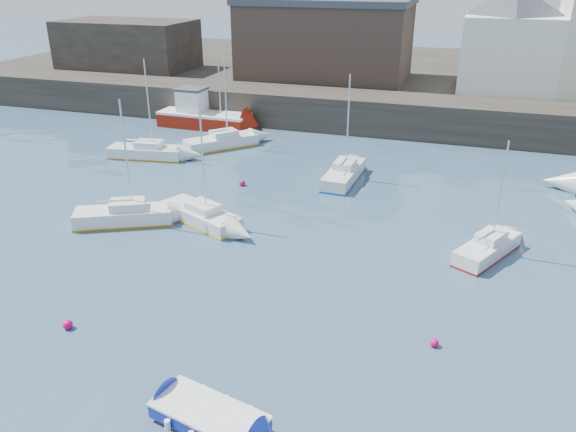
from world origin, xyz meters
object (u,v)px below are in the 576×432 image
(fishing_boat, at_px, (202,115))
(sailboat_c, at_px, (487,248))
(buoy_mid, at_px, (434,346))
(sailboat_b, at_px, (201,215))
(buoy_near, at_px, (68,328))
(sailboat_f, at_px, (344,174))
(buoy_far, at_px, (242,186))
(sailboat_h, at_px, (221,141))
(sailboat_a, at_px, (124,215))
(sailboat_e, at_px, (147,152))
(blue_dinghy, at_px, (209,418))

(fishing_boat, relative_size, sailboat_c, 1.41)
(fishing_boat, bearing_deg, buoy_mid, -49.58)
(sailboat_b, xyz_separation_m, buoy_near, (-0.65, -10.85, -0.45))
(sailboat_f, xyz_separation_m, buoy_far, (-6.17, -2.93, -0.49))
(buoy_far, bearing_deg, buoy_near, -92.34)
(buoy_mid, bearing_deg, sailboat_h, 130.96)
(sailboat_a, bearing_deg, fishing_boat, 103.47)
(sailboat_b, relative_size, buoy_near, 17.07)
(sailboat_e, distance_m, buoy_mid, 28.03)
(blue_dinghy, distance_m, sailboat_a, 16.68)
(fishing_boat, bearing_deg, sailboat_e, -90.81)
(fishing_boat, bearing_deg, sailboat_f, -32.73)
(sailboat_a, bearing_deg, buoy_far, 61.39)
(blue_dinghy, relative_size, sailboat_a, 0.57)
(fishing_boat, height_order, sailboat_c, sailboat_c)
(sailboat_a, relative_size, sailboat_f, 1.00)
(buoy_near, bearing_deg, sailboat_a, 109.80)
(sailboat_b, height_order, sailboat_h, sailboat_h)
(blue_dinghy, xyz_separation_m, sailboat_b, (-7.03, 13.91, 0.05))
(sailboat_a, relative_size, sailboat_e, 0.96)
(sailboat_c, distance_m, sailboat_h, 23.71)
(sailboat_a, distance_m, sailboat_h, 14.80)
(sailboat_a, bearing_deg, sailboat_b, 19.51)
(sailboat_f, bearing_deg, buoy_mid, -66.32)
(sailboat_c, xyz_separation_m, buoy_mid, (-1.92, -8.24, -0.45))
(sailboat_b, relative_size, sailboat_c, 1.16)
(sailboat_a, xyz_separation_m, sailboat_h, (-0.64, 14.79, -0.01))
(fishing_boat, distance_m, buoy_far, 15.47)
(sailboat_a, xyz_separation_m, sailboat_e, (-4.95, 10.70, -0.02))
(sailboat_e, height_order, buoy_near, sailboat_e)
(sailboat_e, bearing_deg, fishing_boat, 89.19)
(sailboat_b, distance_m, sailboat_e, 12.91)
(sailboat_h, xyz_separation_m, buoy_near, (4.03, -24.21, -0.49))
(sailboat_c, bearing_deg, fishing_boat, 143.46)
(buoy_mid, bearing_deg, buoy_far, 134.64)
(blue_dinghy, xyz_separation_m, sailboat_f, (-0.81, 22.89, 0.10))
(sailboat_a, bearing_deg, blue_dinghy, -48.44)
(fishing_boat, height_order, buoy_far, fishing_boat)
(sailboat_f, bearing_deg, sailboat_a, -134.55)
(sailboat_e, xyz_separation_m, buoy_far, (9.03, -3.22, -0.47))
(sailboat_c, height_order, buoy_mid, sailboat_c)
(sailboat_c, height_order, sailboat_f, sailboat_f)
(blue_dinghy, distance_m, buoy_near, 8.27)
(buoy_mid, bearing_deg, buoy_near, -166.77)
(sailboat_b, distance_m, buoy_near, 10.87)
(sailboat_e, bearing_deg, buoy_far, -19.63)
(blue_dinghy, bearing_deg, fishing_boat, 115.99)
(sailboat_a, height_order, sailboat_c, sailboat_a)
(sailboat_c, bearing_deg, sailboat_a, -173.71)
(buoy_near, bearing_deg, sailboat_b, 86.58)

